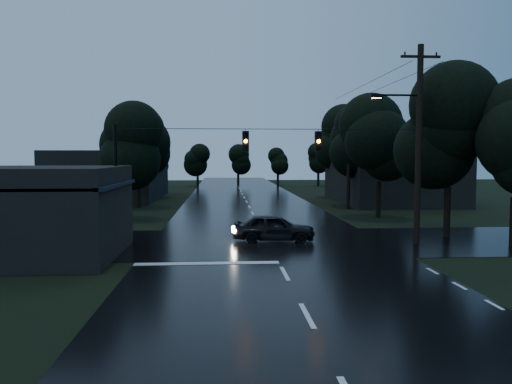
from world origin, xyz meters
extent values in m
plane|color=black|center=(0.00, 0.00, 0.00)|extent=(160.00, 160.00, 0.00)
cube|color=black|center=(0.00, 30.00, 0.00)|extent=(12.00, 120.00, 0.02)
cube|color=black|center=(0.00, 12.00, 0.00)|extent=(60.00, 9.00, 0.02)
cube|color=black|center=(-10.00, 9.00, 3.20)|extent=(6.00, 7.00, 0.12)
cube|color=black|center=(-7.00, 9.00, 3.20)|extent=(0.30, 7.00, 0.15)
cylinder|color=black|center=(-7.20, 6.00, 1.50)|extent=(0.10, 0.10, 3.00)
cylinder|color=black|center=(-7.20, 12.00, 1.50)|extent=(0.10, 0.10, 3.00)
cube|color=#FFE466|center=(-7.05, 7.50, 2.50)|extent=(0.06, 1.60, 0.50)
cube|color=#FFE466|center=(-7.05, 10.20, 2.50)|extent=(0.06, 1.20, 0.50)
cube|color=black|center=(14.00, 34.00, 2.20)|extent=(10.00, 14.00, 4.40)
cube|color=black|center=(-14.00, 40.00, 2.50)|extent=(10.00, 16.00, 5.00)
cylinder|color=black|center=(7.50, 11.00, 5.00)|extent=(0.30, 0.30, 10.00)
cube|color=black|center=(7.50, 11.00, 9.40)|extent=(2.00, 0.12, 0.12)
cylinder|color=black|center=(6.40, 11.00, 7.50)|extent=(2.20, 0.10, 0.10)
cube|color=black|center=(5.30, 11.00, 7.45)|extent=(0.60, 0.25, 0.18)
cube|color=#FFB266|center=(5.30, 11.00, 7.35)|extent=(0.45, 0.18, 0.03)
cylinder|color=black|center=(8.30, 28.00, 3.75)|extent=(0.30, 0.30, 7.50)
cube|color=black|center=(8.30, 28.00, 6.90)|extent=(2.00, 0.12, 0.12)
cylinder|color=black|center=(-7.50, 11.00, 3.00)|extent=(0.18, 0.18, 6.00)
cylinder|color=black|center=(0.00, 11.00, 5.80)|extent=(15.00, 0.03, 0.03)
cube|color=black|center=(-1.20, 11.00, 5.20)|extent=(0.32, 0.25, 1.00)
sphere|color=orange|center=(-1.20, 10.85, 5.20)|extent=(0.18, 0.18, 0.18)
cube|color=black|center=(2.40, 11.00, 5.20)|extent=(0.32, 0.25, 1.00)
sphere|color=orange|center=(2.40, 10.85, 5.20)|extent=(0.18, 0.18, 0.18)
cylinder|color=black|center=(10.00, 13.00, 1.40)|extent=(0.36, 0.36, 2.80)
sphere|color=black|center=(10.00, 13.00, 4.80)|extent=(4.48, 4.48, 4.48)
sphere|color=black|center=(10.00, 13.00, 6.00)|extent=(4.48, 4.48, 4.48)
sphere|color=black|center=(10.00, 13.00, 7.20)|extent=(4.48, 4.48, 4.48)
cylinder|color=black|center=(-9.00, 22.00, 1.22)|extent=(0.36, 0.36, 2.45)
sphere|color=black|center=(-9.00, 22.00, 4.20)|extent=(3.92, 3.92, 3.92)
sphere|color=black|center=(-9.00, 22.00, 5.25)|extent=(3.92, 3.92, 3.92)
sphere|color=black|center=(-9.00, 22.00, 6.30)|extent=(3.92, 3.92, 3.92)
cylinder|color=black|center=(-9.60, 30.00, 1.31)|extent=(0.36, 0.36, 2.62)
sphere|color=black|center=(-9.60, 30.00, 4.50)|extent=(4.20, 4.20, 4.20)
sphere|color=black|center=(-9.60, 30.00, 5.62)|extent=(4.20, 4.20, 4.20)
sphere|color=black|center=(-9.60, 30.00, 6.75)|extent=(4.20, 4.20, 4.20)
cylinder|color=black|center=(-10.20, 40.00, 1.40)|extent=(0.36, 0.36, 2.80)
sphere|color=black|center=(-10.20, 40.00, 4.80)|extent=(4.48, 4.48, 4.48)
sphere|color=black|center=(-10.20, 40.00, 6.00)|extent=(4.48, 4.48, 4.48)
sphere|color=black|center=(-10.20, 40.00, 7.20)|extent=(4.48, 4.48, 4.48)
cylinder|color=black|center=(9.00, 22.00, 1.31)|extent=(0.36, 0.36, 2.62)
sphere|color=black|center=(9.00, 22.00, 4.50)|extent=(4.20, 4.20, 4.20)
sphere|color=black|center=(9.00, 22.00, 5.62)|extent=(4.20, 4.20, 4.20)
sphere|color=black|center=(9.00, 22.00, 6.75)|extent=(4.20, 4.20, 4.20)
cylinder|color=black|center=(9.60, 30.00, 1.40)|extent=(0.36, 0.36, 2.80)
sphere|color=black|center=(9.60, 30.00, 4.80)|extent=(4.48, 4.48, 4.48)
sphere|color=black|center=(9.60, 30.00, 6.00)|extent=(4.48, 4.48, 4.48)
sphere|color=black|center=(9.60, 30.00, 7.20)|extent=(4.48, 4.48, 4.48)
cylinder|color=black|center=(10.20, 40.00, 1.49)|extent=(0.36, 0.36, 2.97)
sphere|color=black|center=(10.20, 40.00, 5.10)|extent=(4.76, 4.76, 4.76)
sphere|color=black|center=(10.20, 40.00, 6.38)|extent=(4.76, 4.76, 4.76)
sphere|color=black|center=(10.20, 40.00, 7.65)|extent=(4.76, 4.76, 4.76)
imported|color=black|center=(0.36, 12.32, 0.73)|extent=(4.42, 2.14, 1.45)
camera|label=1|loc=(-2.34, -13.52, 4.47)|focal=35.00mm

